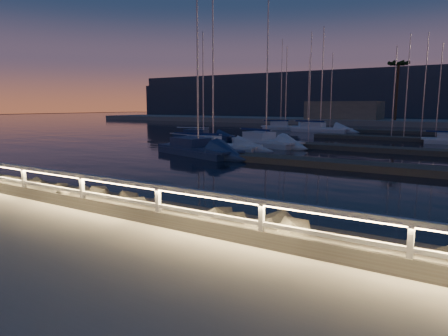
% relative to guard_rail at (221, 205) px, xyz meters
% --- Properties ---
extents(ground, '(400.00, 400.00, 0.00)m').
position_rel_guard_rail_xyz_m(ground, '(0.07, 0.00, -0.77)').
color(ground, gray).
rests_on(ground, ground).
extents(harbor_water, '(400.00, 440.00, 0.60)m').
position_rel_guard_rail_xyz_m(harbor_water, '(0.07, 31.22, -1.74)').
color(harbor_water, black).
rests_on(harbor_water, ground).
extents(guard_rail, '(44.11, 0.12, 1.06)m').
position_rel_guard_rail_xyz_m(guard_rail, '(0.00, 0.00, 0.00)').
color(guard_rail, silver).
rests_on(guard_rail, ground).
extents(floating_docks, '(22.00, 36.00, 0.40)m').
position_rel_guard_rail_xyz_m(floating_docks, '(0.07, 32.50, -1.17)').
color(floating_docks, '#625B51').
rests_on(floating_docks, ground).
extents(far_shore, '(160.00, 14.00, 5.20)m').
position_rel_guard_rail_xyz_m(far_shore, '(-0.06, 74.05, -0.48)').
color(far_shore, gray).
rests_on(far_shore, ground).
extents(palm_left, '(3.00, 3.00, 11.20)m').
position_rel_guard_rail_xyz_m(palm_left, '(-7.93, 72.00, 9.36)').
color(palm_left, brown).
rests_on(palm_left, ground).
extents(distant_hills, '(230.00, 37.50, 18.00)m').
position_rel_guard_rail_xyz_m(distant_hills, '(-22.06, 133.69, 3.96)').
color(distant_hills, '#333F50').
rests_on(distant_hills, ground).
extents(sailboat_a, '(7.79, 4.52, 12.90)m').
position_rel_guard_rail_xyz_m(sailboat_a, '(-11.43, 25.24, -0.92)').
color(sailboat_a, white).
rests_on(sailboat_a, ground).
extents(sailboat_b, '(8.37, 4.67, 13.77)m').
position_rel_guard_rail_xyz_m(sailboat_b, '(-12.83, 16.61, -0.92)').
color(sailboat_b, navy).
rests_on(sailboat_b, ground).
extents(sailboat_e, '(6.87, 3.11, 11.37)m').
position_rel_guard_rail_xyz_m(sailboat_e, '(-20.11, 27.55, -0.95)').
color(sailboat_e, navy).
rests_on(sailboat_e, ground).
extents(sailboat_f, '(8.02, 3.80, 13.20)m').
position_rel_guard_rail_xyz_m(sailboat_f, '(-13.27, 19.17, -0.94)').
color(sailboat_f, white).
rests_on(sailboat_f, ground).
extents(sailboat_m, '(7.54, 4.54, 12.52)m').
position_rel_guard_rail_xyz_m(sailboat_m, '(-20.12, 49.30, -0.93)').
color(sailboat_m, white).
rests_on(sailboat_m, ground).
extents(sailboat_n, '(8.62, 3.12, 14.42)m').
position_rel_guard_rail_xyz_m(sailboat_n, '(-13.82, 46.98, -0.91)').
color(sailboat_n, white).
rests_on(sailboat_n, ground).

